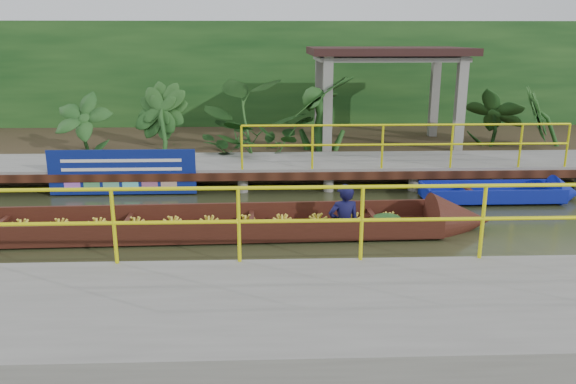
{
  "coord_description": "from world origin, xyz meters",
  "views": [
    {
      "loc": [
        -0.42,
        -9.94,
        3.51
      ],
      "look_at": [
        -0.03,
        0.5,
        0.6
      ],
      "focal_mm": 35.0,
      "sensor_mm": 36.0,
      "label": 1
    }
  ],
  "objects": [
    {
      "name": "foliage_backdrop",
      "position": [
        0.0,
        10.0,
        2.0
      ],
      "size": [
        30.0,
        0.8,
        4.0
      ],
      "primitive_type": "cube",
      "color": "#133C15",
      "rests_on": "ground"
    },
    {
      "name": "ground",
      "position": [
        0.0,
        0.0,
        0.0
      ],
      "size": [
        80.0,
        80.0,
        0.0
      ],
      "primitive_type": "plane",
      "color": "#2C3018",
      "rests_on": "ground"
    },
    {
      "name": "far_dock",
      "position": [
        0.02,
        3.43,
        0.48
      ],
      "size": [
        16.0,
        2.06,
        1.66
      ],
      "color": "slate",
      "rests_on": "ground"
    },
    {
      "name": "land_strip",
      "position": [
        0.0,
        7.5,
        0.23
      ],
      "size": [
        30.0,
        8.0,
        0.45
      ],
      "primitive_type": "cube",
      "color": "#352D1A",
      "rests_on": "ground"
    },
    {
      "name": "blue_banner",
      "position": [
        -3.7,
        2.48,
        0.56
      ],
      "size": [
        3.31,
        0.04,
        1.03
      ],
      "color": "navy",
      "rests_on": "ground"
    },
    {
      "name": "vendor_boat",
      "position": [
        -1.6,
        -0.19,
        0.21
      ],
      "size": [
        11.29,
        1.44,
        2.12
      ],
      "rotation": [
        0.0,
        0.0,
        0.03
      ],
      "color": "#39180F",
      "rests_on": "ground"
    },
    {
      "name": "near_dock",
      "position": [
        1.0,
        -4.2,
        0.3
      ],
      "size": [
        18.0,
        2.4,
        1.73
      ],
      "color": "slate",
      "rests_on": "ground"
    },
    {
      "name": "pavilion",
      "position": [
        3.0,
        6.3,
        2.82
      ],
      "size": [
        4.4,
        3.0,
        3.0
      ],
      "color": "slate",
      "rests_on": "ground"
    },
    {
      "name": "tropical_plants",
      "position": [
        0.78,
        5.3,
        1.22
      ],
      "size": [
        14.24,
        1.24,
        1.55
      ],
      "color": "#133C15",
      "rests_on": "ground"
    },
    {
      "name": "moored_blue_boat",
      "position": [
        5.32,
        1.74,
        0.15
      ],
      "size": [
        3.49,
        0.96,
        0.83
      ],
      "rotation": [
        0.0,
        0.0,
        0.0
      ],
      "color": "#0D198F",
      "rests_on": "ground"
    }
  ]
}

